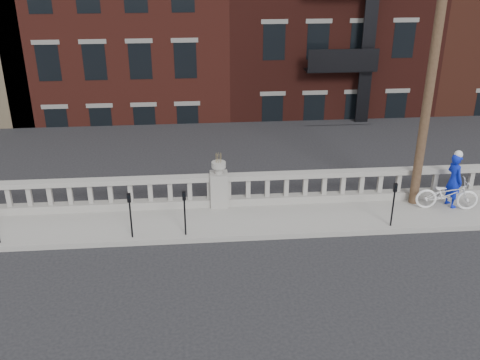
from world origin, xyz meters
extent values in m
plane|color=black|center=(0.00, 0.00, 0.00)|extent=(120.00, 120.00, 0.00)
cube|color=gray|center=(0.00, 3.00, 0.07)|extent=(32.00, 2.20, 0.15)
cube|color=gray|center=(0.00, 3.95, 0.28)|extent=(28.00, 0.34, 0.25)
cube|color=gray|center=(0.00, 3.95, 1.10)|extent=(28.00, 0.34, 0.16)
cube|color=gray|center=(0.00, 3.95, 0.70)|extent=(0.55, 0.55, 1.10)
cylinder|color=gray|center=(0.00, 3.95, 1.35)|extent=(0.24, 0.24, 0.20)
cylinder|color=gray|center=(0.00, 3.95, 1.53)|extent=(0.44, 0.44, 0.18)
cube|color=#605E59|center=(0.00, 4.30, -2.42)|extent=(36.00, 0.50, 5.15)
cube|color=black|center=(0.00, 25.95, -5.25)|extent=(80.00, 44.00, 0.50)
cube|color=#595651|center=(-2.00, 8.45, -3.00)|extent=(16.00, 7.00, 4.00)
cube|color=#4D1D16|center=(-4.00, 19.95, 2.00)|extent=(10.00, 14.00, 14.00)
cube|color=#39130F|center=(6.00, 19.95, 2.75)|extent=(10.00, 14.00, 15.50)
cube|color=#4F2318|center=(16.00, 19.95, 1.00)|extent=(10.00, 14.00, 12.00)
cylinder|color=#422D1E|center=(6.20, 3.60, 5.15)|extent=(0.28, 0.28, 10.00)
cylinder|color=black|center=(-2.55, 2.15, 0.70)|extent=(0.05, 0.05, 1.10)
cube|color=black|center=(-2.55, 2.15, 1.38)|extent=(0.10, 0.08, 0.26)
cube|color=black|center=(-2.55, 2.10, 1.42)|extent=(0.06, 0.01, 0.08)
cylinder|color=black|center=(-1.05, 2.15, 0.70)|extent=(0.05, 0.05, 1.10)
cube|color=black|center=(-1.05, 2.15, 1.38)|extent=(0.10, 0.08, 0.26)
cube|color=black|center=(-1.05, 2.10, 1.42)|extent=(0.06, 0.01, 0.08)
cylinder|color=black|center=(4.95, 2.15, 0.70)|extent=(0.05, 0.05, 1.10)
cube|color=black|center=(4.95, 2.15, 1.38)|extent=(0.10, 0.08, 0.26)
cube|color=black|center=(4.95, 2.10, 1.42)|extent=(0.06, 0.01, 0.08)
imported|color=white|center=(7.03, 3.08, 0.65)|extent=(1.97, 0.96, 0.99)
imported|color=#0C1FB6|center=(7.27, 3.28, 1.02)|extent=(0.54, 0.71, 1.74)
camera|label=1|loc=(-0.69, -11.23, 7.73)|focal=40.00mm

